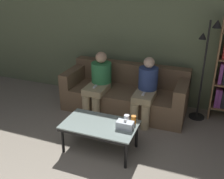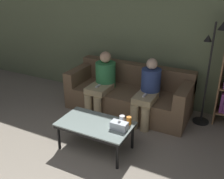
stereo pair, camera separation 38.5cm
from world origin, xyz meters
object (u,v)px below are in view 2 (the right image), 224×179
object	(u,v)px
cup_near_right	(122,120)
standing_lamp	(211,64)
seated_person_mid_left	(148,90)
seated_person_left_end	(103,80)
couch	(129,94)
coffee_table	(95,126)
cup_near_left	(129,121)
tissue_box	(119,125)

from	to	relation	value
cup_near_right	standing_lamp	world-z (taller)	standing_lamp
seated_person_mid_left	cup_near_right	bearing A→B (deg)	-91.92
seated_person_left_end	seated_person_mid_left	xyz separation A→B (m)	(0.84, -0.01, -0.01)
couch	coffee_table	bearing A→B (deg)	-87.15
cup_near_left	tissue_box	size ratio (longest dim) A/B	0.53
standing_lamp	cup_near_left	bearing A→B (deg)	-121.85
standing_lamp	cup_near_right	bearing A→B (deg)	-124.66
cup_near_left	seated_person_mid_left	bearing A→B (deg)	94.06
tissue_box	seated_person_left_end	xyz separation A→B (m)	(-0.83, 1.06, 0.10)
tissue_box	seated_person_mid_left	size ratio (longest dim) A/B	0.21
coffee_table	standing_lamp	bearing A→B (deg)	49.96
cup_near_left	seated_person_left_end	xyz separation A→B (m)	(-0.90, 0.91, 0.09)
seated_person_left_end	cup_near_right	bearing A→B (deg)	-48.75
couch	cup_near_right	world-z (taller)	couch
coffee_table	cup_near_right	bearing A→B (deg)	26.34
cup_near_right	standing_lamp	size ratio (longest dim) A/B	0.07
cup_near_left	seated_person_mid_left	world-z (taller)	seated_person_mid_left
cup_near_left	seated_person_mid_left	size ratio (longest dim) A/B	0.11
standing_lamp	seated_person_left_end	xyz separation A→B (m)	(-1.68, -0.35, -0.45)
couch	coffee_table	distance (m)	1.30
seated_person_left_end	seated_person_mid_left	world-z (taller)	seated_person_left_end
couch	seated_person_left_end	world-z (taller)	seated_person_left_end
cup_near_left	standing_lamp	size ratio (longest dim) A/B	0.07
coffee_table	cup_near_right	world-z (taller)	cup_near_right
coffee_table	tissue_box	size ratio (longest dim) A/B	4.54
standing_lamp	seated_person_mid_left	xyz separation A→B (m)	(-0.85, -0.36, -0.46)
coffee_table	seated_person_left_end	distance (m)	1.20
couch	coffee_table	world-z (taller)	couch
cup_near_left	cup_near_right	size ratio (longest dim) A/B	1.03
cup_near_left	cup_near_right	bearing A→B (deg)	-174.54
tissue_box	cup_near_left	bearing A→B (deg)	65.74
tissue_box	seated_person_left_end	world-z (taller)	seated_person_left_end
tissue_box	seated_person_left_end	distance (m)	1.35
couch	cup_near_right	xyz separation A→B (m)	(0.39, -1.13, 0.17)
cup_near_right	tissue_box	world-z (taller)	tissue_box
seated_person_left_end	coffee_table	bearing A→B (deg)	-65.90
seated_person_mid_left	standing_lamp	bearing A→B (deg)	22.82
cup_near_left	standing_lamp	xyz separation A→B (m)	(0.78, 1.26, 0.54)
standing_lamp	seated_person_left_end	size ratio (longest dim) A/B	1.57
standing_lamp	couch	bearing A→B (deg)	-173.86
coffee_table	seated_person_left_end	size ratio (longest dim) A/B	0.95
seated_person_left_end	couch	bearing A→B (deg)	26.96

